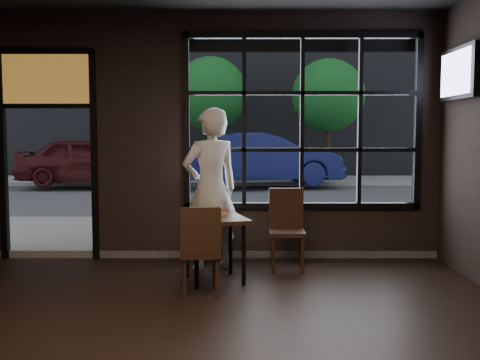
{
  "coord_description": "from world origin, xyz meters",
  "views": [
    {
      "loc": [
        0.42,
        -3.8,
        1.66
      ],
      "look_at": [
        0.4,
        2.2,
        1.15
      ],
      "focal_mm": 42.0,
      "sensor_mm": 36.0,
      "label": 1
    }
  ],
  "objects_px": {
    "cafe_table": "(214,249)",
    "navy_car": "(261,159)",
    "man": "(211,189)",
    "chair_near": "(200,250)"
  },
  "relations": [
    {
      "from": "cafe_table",
      "to": "navy_car",
      "type": "bearing_deg",
      "value": 68.05
    },
    {
      "from": "cafe_table",
      "to": "navy_car",
      "type": "distance_m",
      "value": 10.49
    },
    {
      "from": "man",
      "to": "chair_near",
      "type": "bearing_deg",
      "value": 60.69
    },
    {
      "from": "cafe_table",
      "to": "man",
      "type": "relative_size",
      "value": 0.37
    },
    {
      "from": "chair_near",
      "to": "navy_car",
      "type": "relative_size",
      "value": 0.2
    },
    {
      "from": "man",
      "to": "cafe_table",
      "type": "bearing_deg",
      "value": 70.42
    },
    {
      "from": "navy_car",
      "to": "man",
      "type": "bearing_deg",
      "value": 163.2
    },
    {
      "from": "cafe_table",
      "to": "chair_near",
      "type": "height_order",
      "value": "chair_near"
    },
    {
      "from": "cafe_table",
      "to": "navy_car",
      "type": "relative_size",
      "value": 0.15
    },
    {
      "from": "man",
      "to": "navy_car",
      "type": "relative_size",
      "value": 0.41
    }
  ]
}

